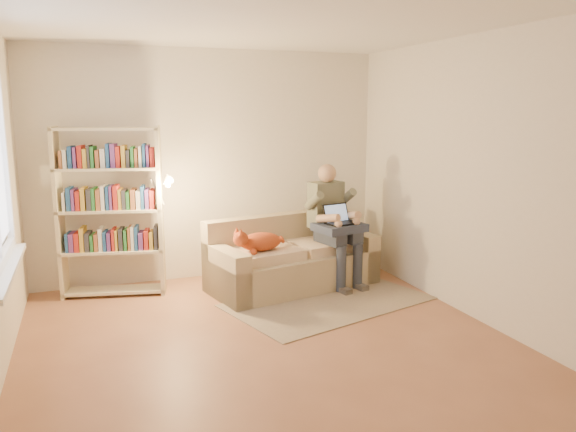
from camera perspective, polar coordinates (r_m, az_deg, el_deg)
name	(u,v)px	position (r m, az deg, el deg)	size (l,w,h in m)	color
floor	(274,349)	(4.71, -1.48, -13.39)	(4.50, 4.50, 0.00)	#8E5940
ceiling	(272,16)	(4.36, -1.65, 19.64)	(4.00, 4.50, 0.02)	white
wall_right	(485,181)	(5.32, 19.34, 3.37)	(0.02, 4.50, 2.60)	silver
wall_back	(210,166)	(6.51, -7.89, 5.10)	(4.00, 0.02, 2.60)	silver
wall_front	(450,267)	(2.37, 16.09, -4.99)	(4.00, 0.02, 2.60)	silver
sofa	(291,262)	(6.21, 0.33, -4.66)	(1.94, 1.17, 0.77)	tan
person	(332,218)	(6.23, 4.53, -0.19)	(0.48, 0.66, 1.34)	slate
cat	(261,241)	(5.81, -2.75, -2.53)	(0.64, 0.32, 0.24)	#D35829
blanket	(337,227)	(6.13, 5.02, -1.17)	(0.50, 0.41, 0.08)	#2A334A
laptop	(337,219)	(6.12, 4.97, -0.29)	(0.36, 0.32, 0.27)	black
bookshelf	(110,204)	(6.06, -17.60, 1.20)	(1.16, 0.55, 1.77)	beige
rug	(328,302)	(5.78, 4.12, -8.69)	(1.98, 1.17, 0.01)	gray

